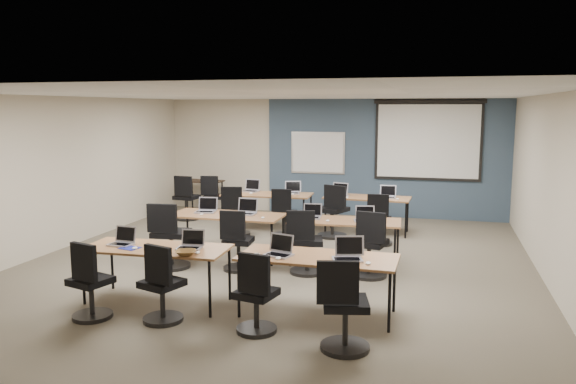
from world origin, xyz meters
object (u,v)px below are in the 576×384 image
(laptop_7, at_px, (364,217))
(task_chair_9, at_px, (284,217))
(laptop_0, at_px, (123,240))
(task_chair_5, at_px, (237,246))
(task_chair_2, at_px, (256,300))
(task_chair_4, at_px, (169,241))
(whiteboard, at_px, (318,153))
(task_chair_7, at_px, (369,250))
(training_table_back_left, at_px, (267,196))
(training_table_back_right, at_px, (367,199))
(task_chair_8, at_px, (236,215))
(spare_chair_a, at_px, (213,200))
(laptop_1, at_px, (191,244))
(utility_table, at_px, (204,184))
(projector_screen, at_px, (428,136))
(laptop_10, at_px, (339,193))
(spare_chair_b, at_px, (186,202))
(training_table_front_right, at_px, (318,260))
(laptop_6, at_px, (312,215))
(laptop_8, at_px, (251,188))
(task_chair_0, at_px, (90,287))
(laptop_5, at_px, (246,210))
(task_chair_10, at_px, (333,215))
(laptop_11, at_px, (388,195))
(training_table_mid_left, at_px, (227,217))
(task_chair_11, at_px, (379,224))
(laptop_4, at_px, (206,209))
(task_chair_6, at_px, (305,247))
(task_chair_1, at_px, (161,290))
(laptop_9, at_px, (292,190))
(training_table_mid_right, at_px, (345,223))
(training_table_front_left, at_px, (156,250))
(laptop_2, at_px, (279,250))
(task_chair_3, at_px, (343,313))
(laptop_3, at_px, (348,254))

(laptop_7, height_order, task_chair_9, laptop_7)
(laptop_0, relative_size, task_chair_5, 0.31)
(task_chair_2, relative_size, task_chair_4, 0.90)
(whiteboard, distance_m, task_chair_7, 5.22)
(training_table_back_left, xyz_separation_m, task_chair_9, (0.55, -0.67, -0.29))
(training_table_back_right, xyz_separation_m, task_chair_8, (-2.46, -0.90, -0.28))
(spare_chair_a, bearing_deg, task_chair_9, -44.62)
(laptop_1, distance_m, utility_table, 6.61)
(projector_screen, bearing_deg, training_table_back_left, -149.57)
(training_table_back_right, height_order, task_chair_2, task_chair_2)
(laptop_10, distance_m, spare_chair_b, 3.54)
(training_table_front_right, height_order, laptop_6, laptop_6)
(laptop_8, bearing_deg, laptop_1, -73.05)
(task_chair_0, distance_m, laptop_5, 3.34)
(whiteboard, bearing_deg, task_chair_10, -70.88)
(laptop_6, height_order, laptop_11, laptop_11)
(training_table_mid_left, bearing_deg, task_chair_11, 33.30)
(laptop_7, relative_size, task_chair_7, 0.30)
(laptop_4, xyz_separation_m, laptop_11, (2.85, 2.39, -0.00))
(laptop_1, xyz_separation_m, task_chair_2, (1.11, -0.71, -0.40))
(task_chair_4, height_order, laptop_6, task_chair_4)
(whiteboard, bearing_deg, laptop_8, -123.49)
(laptop_6, height_order, task_chair_6, task_chair_6)
(task_chair_1, xyz_separation_m, task_chair_8, (-0.77, 4.53, 0.01))
(projector_screen, height_order, task_chair_7, projector_screen)
(task_chair_2, relative_size, laptop_9, 2.85)
(utility_table, bearing_deg, spare_chair_a, -48.85)
(training_table_mid_right, relative_size, task_chair_10, 1.68)
(training_table_front_left, bearing_deg, task_chair_2, -24.93)
(training_table_mid_right, distance_m, task_chair_11, 1.55)
(laptop_2, bearing_deg, task_chair_3, -27.51)
(training_table_front_right, bearing_deg, task_chair_0, -160.52)
(laptop_1, distance_m, spare_chair_a, 5.80)
(whiteboard, height_order, laptop_8, whiteboard)
(laptop_6, bearing_deg, laptop_1, -121.25)
(task_chair_1, xyz_separation_m, task_chair_3, (2.18, -0.22, 0.02))
(training_table_back_right, bearing_deg, laptop_3, -83.43)
(laptop_4, relative_size, laptop_6, 1.10)
(training_table_mid_right, relative_size, task_chair_4, 1.67)
(training_table_mid_left, xyz_separation_m, laptop_9, (0.46, 2.54, 0.11))
(training_table_back_right, relative_size, utility_table, 1.85)
(projector_screen, distance_m, laptop_7, 4.38)
(task_chair_0, height_order, task_chair_6, task_chair_6)
(task_chair_3, distance_m, laptop_5, 3.99)
(laptop_2, bearing_deg, training_table_front_left, -162.53)
(training_table_front_left, distance_m, laptop_9, 4.90)
(laptop_3, xyz_separation_m, laptop_7, (-0.12, 2.31, -0.01))
(projector_screen, relative_size, task_chair_2, 2.53)
(laptop_11, distance_m, spare_chair_a, 4.10)
(training_table_back_right, height_order, task_chair_4, task_chair_4)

